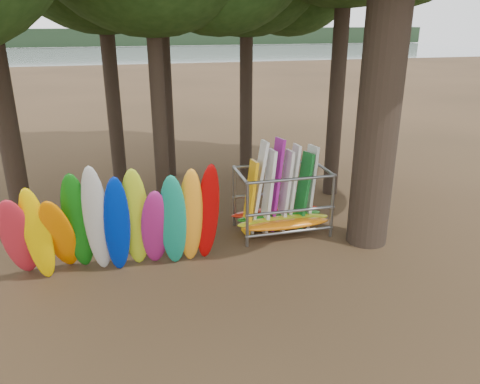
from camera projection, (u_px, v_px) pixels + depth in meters
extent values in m
plane|color=#47331E|center=(226.00, 263.00, 12.42)|extent=(120.00, 120.00, 0.00)
plane|color=gray|center=(131.00, 64.00, 66.82)|extent=(160.00, 160.00, 0.00)
cube|color=black|center=(121.00, 37.00, 111.46)|extent=(160.00, 4.00, 4.00)
cylinder|color=black|center=(108.00, 46.00, 15.16)|extent=(0.48, 0.48, 10.55)
cylinder|color=black|center=(246.00, 46.00, 17.36)|extent=(0.49, 0.49, 10.25)
cylinder|color=black|center=(155.00, 51.00, 12.69)|extent=(0.42, 0.42, 10.55)
cylinder|color=black|center=(342.00, 21.00, 15.36)|extent=(0.53, 0.53, 12.05)
cylinder|color=black|center=(390.00, 8.00, 11.47)|extent=(1.13, 1.13, 12.69)
ellipsoid|color=red|center=(19.00, 239.00, 10.94)|extent=(0.85, 1.70, 2.63)
ellipsoid|color=#FFCB00|center=(38.00, 236.00, 10.88)|extent=(0.66, 1.12, 2.77)
ellipsoid|color=orange|center=(60.00, 236.00, 11.21)|extent=(0.84, 1.84, 2.55)
ellipsoid|color=#106912|center=(78.00, 223.00, 11.23)|extent=(0.69, 1.54, 3.06)
ellipsoid|color=#B7B8B1|center=(97.00, 221.00, 11.14)|extent=(0.64, 1.36, 3.20)
ellipsoid|color=#0021A2|center=(117.00, 226.00, 11.27)|extent=(0.73, 1.16, 2.87)
ellipsoid|color=#B4CE1E|center=(136.00, 219.00, 11.50)|extent=(0.71, 1.16, 2.98)
ellipsoid|color=#971B69|center=(155.00, 228.00, 11.66)|extent=(0.72, 1.30, 2.48)
ellipsoid|color=#118368|center=(173.00, 222.00, 11.59)|extent=(0.80, 1.22, 2.82)
ellipsoid|color=orange|center=(191.00, 217.00, 11.74)|extent=(0.63, 1.14, 2.91)
ellipsoid|color=#B10506|center=(208.00, 213.00, 11.90)|extent=(0.69, 1.07, 2.94)
ellipsoid|color=orange|center=(287.00, 224.00, 13.74)|extent=(2.65, 0.55, 0.24)
ellipsoid|color=yellow|center=(284.00, 221.00, 13.99)|extent=(2.87, 0.55, 0.24)
ellipsoid|color=#207A1B|center=(280.00, 216.00, 14.31)|extent=(2.68, 0.55, 0.24)
ellipsoid|color=red|center=(276.00, 212.00, 14.64)|extent=(2.87, 0.55, 0.24)
cube|color=#FFB20D|center=(250.00, 198.00, 13.78)|extent=(0.42, 0.76, 2.26)
cube|color=silver|center=(257.00, 187.00, 13.90)|extent=(0.60, 0.78, 2.79)
cube|color=white|center=(268.00, 192.00, 13.85)|extent=(0.40, 0.77, 2.55)
cube|color=#99198E|center=(275.00, 185.00, 14.06)|extent=(0.51, 0.82, 2.82)
cube|color=silver|center=(285.00, 191.00, 14.02)|extent=(0.41, 0.76, 2.49)
cube|color=white|center=(292.00, 187.00, 14.25)|extent=(0.45, 0.76, 2.59)
cube|color=#176B29|center=(303.00, 191.00, 14.14)|extent=(0.52, 0.80, 2.39)
cube|color=white|center=(309.00, 186.00, 14.37)|extent=(0.41, 0.80, 2.53)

